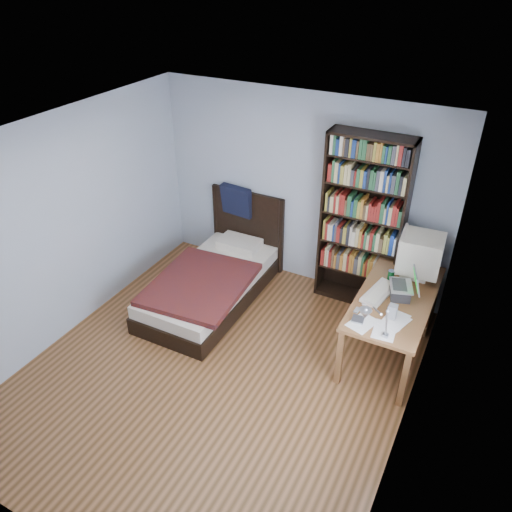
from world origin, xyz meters
name	(u,v)px	position (x,y,z in m)	size (l,w,h in m)	color
room	(215,275)	(0.03, 0.00, 1.25)	(4.20, 4.24, 2.50)	#543518
desk	(402,298)	(1.51, 1.64, 0.42)	(0.75, 1.59, 0.73)	brown
crt_monitor	(419,254)	(1.60, 1.67, 1.02)	(0.48, 0.44, 0.52)	beige
laptop	(402,289)	(1.56, 1.20, 0.83)	(0.37, 0.35, 0.36)	#2D2D30
desk_lamp	(369,316)	(1.47, 0.17, 1.18)	(0.21, 0.47, 0.56)	#99999E
keyboard	(379,293)	(1.34, 1.14, 0.75)	(0.20, 0.51, 0.04)	beige
speaker	(392,312)	(1.56, 0.80, 0.81)	(0.08, 0.08, 0.16)	gray
soda_can	(391,276)	(1.37, 1.45, 0.79)	(0.07, 0.07, 0.13)	#083C19
mouse	(398,282)	(1.46, 1.43, 0.75)	(0.07, 0.13, 0.04)	silver
phone_silver	(364,302)	(1.24, 0.92, 0.74)	(0.05, 0.09, 0.02)	#B0B0B5
phone_grey	(357,310)	(1.22, 0.76, 0.74)	(0.04, 0.09, 0.02)	gray
external_drive	(358,320)	(1.27, 0.62, 0.74)	(0.11, 0.11, 0.02)	gray
bookshelf	(362,223)	(0.86, 1.94, 1.09)	(0.97, 0.30, 2.16)	black
bed	(213,280)	(-0.74, 1.13, 0.26)	(1.18, 2.10, 1.16)	black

